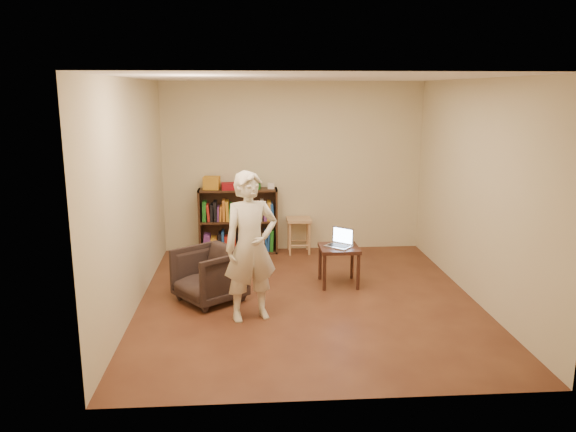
{
  "coord_description": "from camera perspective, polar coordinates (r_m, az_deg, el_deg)",
  "views": [
    {
      "loc": [
        -0.68,
        -6.34,
        2.47
      ],
      "look_at": [
        -0.21,
        0.35,
        0.96
      ],
      "focal_mm": 35.0,
      "sensor_mm": 36.0,
      "label": 1
    }
  ],
  "objects": [
    {
      "name": "floor",
      "position": [
        6.84,
        2.0,
        -8.48
      ],
      "size": [
        4.5,
        4.5,
        0.0
      ],
      "primitive_type": "plane",
      "color": "#492317",
      "rests_on": "ground"
    },
    {
      "name": "side_table",
      "position": [
        7.25,
        5.2,
        -3.77
      ],
      "size": [
        0.5,
        0.5,
        0.51
      ],
      "color": "black",
      "rests_on": "floor"
    },
    {
      "name": "laptop",
      "position": [
        7.24,
        5.32,
        -2.63
      ],
      "size": [
        0.39,
        0.38,
        0.24
      ],
      "rotation": [
        0.0,
        0.0,
        -0.71
      ],
      "color": "#B8B7BC",
      "rests_on": "side_table"
    },
    {
      "name": "wall_back",
      "position": [
        8.7,
        0.51,
        4.96
      ],
      "size": [
        4.0,
        0.0,
        4.0
      ],
      "primitive_type": "plane",
      "rotation": [
        1.57,
        0.0,
        0.0
      ],
      "color": "beige",
      "rests_on": "floor"
    },
    {
      "name": "person",
      "position": [
        6.06,
        -3.81,
        -3.13
      ],
      "size": [
        0.69,
        0.56,
        1.64
      ],
      "primitive_type": "imported",
      "rotation": [
        0.0,
        0.0,
        0.31
      ],
      "color": "beige",
      "rests_on": "floor"
    },
    {
      "name": "stool",
      "position": [
        8.63,
        1.11,
        -0.93
      ],
      "size": [
        0.37,
        0.37,
        0.54
      ],
      "color": "tan",
      "rests_on": "floor"
    },
    {
      "name": "wall_right",
      "position": [
        6.98,
        18.64,
        2.39
      ],
      "size": [
        0.0,
        4.5,
        4.5
      ],
      "primitive_type": "plane",
      "rotation": [
        1.57,
        0.0,
        -1.57
      ],
      "color": "beige",
      "rests_on": "floor"
    },
    {
      "name": "ceiling",
      "position": [
        6.38,
        2.18,
        13.86
      ],
      "size": [
        4.5,
        4.5,
        0.0
      ],
      "primitive_type": "plane",
      "color": "white",
      "rests_on": "wall_back"
    },
    {
      "name": "box_yellow",
      "position": [
        8.56,
        -7.76,
        3.36
      ],
      "size": [
        0.26,
        0.21,
        0.19
      ],
      "primitive_type": "cube",
      "rotation": [
        0.0,
        0.0,
        -0.15
      ],
      "color": "#C28722",
      "rests_on": "bookshelf"
    },
    {
      "name": "box_white",
      "position": [
        8.57,
        -1.73,
        3.08
      ],
      "size": [
        0.11,
        0.11,
        0.08
      ],
      "primitive_type": "cube",
      "rotation": [
        0.0,
        0.0,
        -0.06
      ],
      "color": "white",
      "rests_on": "bookshelf"
    },
    {
      "name": "wall_left",
      "position": [
        6.58,
        -15.52,
        2.0
      ],
      "size": [
        0.0,
        4.5,
        4.5
      ],
      "primitive_type": "plane",
      "rotation": [
        1.57,
        0.0,
        1.57
      ],
      "color": "beige",
      "rests_on": "floor"
    },
    {
      "name": "box_green",
      "position": [
        8.51,
        -3.39,
        3.24
      ],
      "size": [
        0.18,
        0.18,
        0.15
      ],
      "primitive_type": "cube",
      "rotation": [
        0.0,
        0.0,
        -0.22
      ],
      "color": "#1C691E",
      "rests_on": "bookshelf"
    },
    {
      "name": "bookshelf",
      "position": [
        8.68,
        -5.06,
        -0.89
      ],
      "size": [
        1.2,
        0.3,
        1.0
      ],
      "color": "black",
      "rests_on": "floor"
    },
    {
      "name": "red_cloth",
      "position": [
        8.52,
        -5.78,
        3.03
      ],
      "size": [
        0.31,
        0.24,
        0.1
      ],
      "primitive_type": "cube",
      "rotation": [
        0.0,
        0.0,
        0.11
      ],
      "color": "maroon",
      "rests_on": "bookshelf"
    },
    {
      "name": "armchair",
      "position": [
        6.76,
        -8.0,
        -5.95
      ],
      "size": [
        0.98,
        0.98,
        0.64
      ],
      "primitive_type": "imported",
      "rotation": [
        0.0,
        0.0,
        -0.91
      ],
      "color": "#322621",
      "rests_on": "floor"
    }
  ]
}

